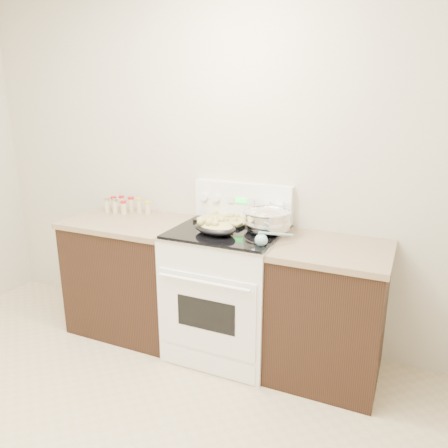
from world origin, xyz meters
The scene contains 10 objects.
room_shell centered at (0.00, 0.00, 1.70)m, with size 4.10×3.60×2.75m.
counter_left centered at (-0.48, 1.43, 0.46)m, with size 0.93×0.67×0.92m.
counter_right centered at (1.08, 1.43, 0.46)m, with size 0.73×0.67×0.92m.
kitchen_range centered at (0.35, 1.42, 0.49)m, with size 0.78×0.73×1.22m.
mixing_bowl centered at (0.62, 1.49, 1.02)m, with size 0.35×0.35×0.20m.
roasting_pan centered at (0.31, 1.31, 0.99)m, with size 0.37×0.31×0.12m.
baking_sheet centered at (0.25, 1.61, 0.96)m, with size 0.42×0.32×0.06m.
wooden_spoon centered at (0.27, 1.39, 0.95)m, with size 0.20×0.18×0.04m.
blue_ladle centered at (0.68, 1.23, 0.98)m, with size 0.20×0.23×0.10m.
spice_jars centered at (-0.64, 1.60, 0.98)m, with size 0.39×0.15×0.12m.
Camera 1 is at (1.52, -1.23, 1.84)m, focal length 35.00 mm.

